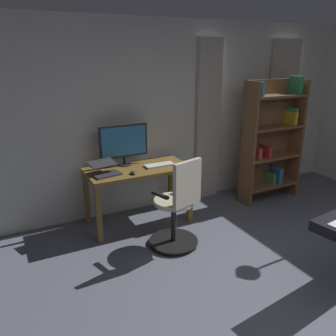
{
  "coord_description": "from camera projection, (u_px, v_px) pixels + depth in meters",
  "views": [
    {
      "loc": [
        2.43,
        1.18,
        2.09
      ],
      "look_at": [
        0.81,
        -2.0,
        0.9
      ],
      "focal_mm": 37.16,
      "sensor_mm": 36.0,
      "label": 1
    }
  ],
  "objects": [
    {
      "name": "back_room_partition",
      "position": [
        185.0,
        115.0,
        4.89
      ],
      "size": [
        5.47,
        0.1,
        2.51
      ],
      "primitive_type": "cube",
      "color": "silver",
      "rests_on": "ground"
    },
    {
      "name": "curtain_left_panel",
      "position": [
        281.0,
        115.0,
        5.56
      ],
      "size": [
        0.52,
        0.06,
        2.28
      ],
      "primitive_type": "cube",
      "color": "#BCAFA0",
      "rests_on": "ground"
    },
    {
      "name": "curtain_right_panel",
      "position": [
        208.0,
        122.0,
        4.97
      ],
      "size": [
        0.37,
        0.06,
        2.28
      ],
      "primitive_type": "cube",
      "color": "#BCAFA0",
      "rests_on": "ground"
    },
    {
      "name": "desk",
      "position": [
        138.0,
        176.0,
        4.3
      ],
      "size": [
        1.27,
        0.61,
        0.74
      ],
      "color": "brown",
      "rests_on": "ground"
    },
    {
      "name": "office_chair",
      "position": [
        178.0,
        207.0,
        3.78
      ],
      "size": [
        0.56,
        0.56,
        1.04
      ],
      "rotation": [
        0.0,
        0.0,
        3.43
      ],
      "color": "black",
      "rests_on": "ground"
    },
    {
      "name": "computer_monitor",
      "position": [
        124.0,
        142.0,
        4.29
      ],
      "size": [
        0.62,
        0.18,
        0.51
      ],
      "color": "#232328",
      "rests_on": "desk"
    },
    {
      "name": "computer_keyboard",
      "position": [
        159.0,
        165.0,
        4.33
      ],
      "size": [
        0.37,
        0.14,
        0.02
      ],
      "primitive_type": "cube",
      "color": "white",
      "rests_on": "desk"
    },
    {
      "name": "laptop",
      "position": [
        105.0,
        170.0,
        4.02
      ],
      "size": [
        0.36,
        0.35,
        0.14
      ],
      "rotation": [
        0.0,
        0.0,
        0.18
      ],
      "color": "#333338",
      "rests_on": "desk"
    },
    {
      "name": "computer_mouse",
      "position": [
        133.0,
        173.0,
        4.04
      ],
      "size": [
        0.06,
        0.1,
        0.04
      ],
      "primitive_type": "ellipsoid",
      "color": "#333338",
      "rests_on": "desk"
    },
    {
      "name": "bookshelf",
      "position": [
        270.0,
        140.0,
        5.01
      ],
      "size": [
        0.92,
        0.3,
        1.78
      ],
      "color": "brown",
      "rests_on": "ground"
    }
  ]
}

